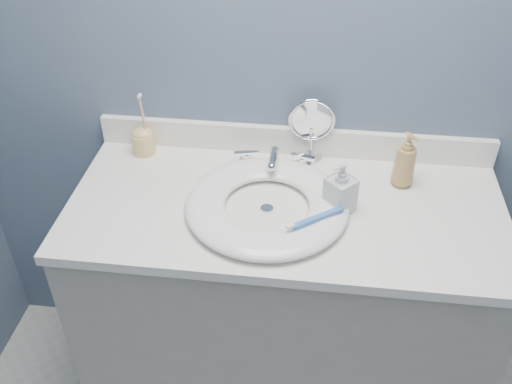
% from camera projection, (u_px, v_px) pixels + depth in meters
% --- Properties ---
extents(back_wall, '(2.20, 0.02, 2.40)m').
position_uv_depth(back_wall, '(297.00, 56.00, 1.61)').
color(back_wall, '#4F5A77').
rests_on(back_wall, ground).
extents(vanity_cabinet, '(1.20, 0.55, 0.85)m').
position_uv_depth(vanity_cabinet, '(281.00, 313.00, 1.87)').
color(vanity_cabinet, '#A19C94').
rests_on(vanity_cabinet, ground).
extents(countertop, '(1.22, 0.57, 0.03)m').
position_uv_depth(countertop, '(286.00, 209.00, 1.60)').
color(countertop, white).
rests_on(countertop, vanity_cabinet).
extents(backsplash, '(1.22, 0.02, 0.09)m').
position_uv_depth(backsplash, '(293.00, 141.00, 1.77)').
color(backsplash, white).
rests_on(backsplash, countertop).
extents(basin, '(0.45, 0.45, 0.04)m').
position_uv_depth(basin, '(267.00, 205.00, 1.56)').
color(basin, white).
rests_on(basin, countertop).
extents(drain, '(0.04, 0.04, 0.01)m').
position_uv_depth(drain, '(267.00, 209.00, 1.57)').
color(drain, silver).
rests_on(drain, countertop).
extents(faucet, '(0.25, 0.13, 0.07)m').
position_uv_depth(faucet, '(274.00, 162.00, 1.71)').
color(faucet, silver).
rests_on(faucet, countertop).
extents(makeup_mirror, '(0.14, 0.08, 0.21)m').
position_uv_depth(makeup_mirror, '(311.00, 127.00, 1.70)').
color(makeup_mirror, silver).
rests_on(makeup_mirror, countertop).
extents(soap_bottle_amber, '(0.09, 0.09, 0.17)m').
position_uv_depth(soap_bottle_amber, '(405.00, 160.00, 1.62)').
color(soap_bottle_amber, '#AD884E').
rests_on(soap_bottle_amber, countertop).
extents(soap_bottle_clear, '(0.10, 0.10, 0.15)m').
position_uv_depth(soap_bottle_clear, '(341.00, 188.00, 1.52)').
color(soap_bottle_clear, silver).
rests_on(soap_bottle_clear, countertop).
extents(toothbrush_holder, '(0.07, 0.07, 0.21)m').
position_uv_depth(toothbrush_holder, '(143.00, 140.00, 1.77)').
color(toothbrush_holder, '#DFBF6F').
rests_on(toothbrush_holder, countertop).
extents(toothbrush_lying, '(0.15, 0.12, 0.02)m').
position_uv_depth(toothbrush_lying, '(316.00, 219.00, 1.47)').
color(toothbrush_lying, '#3671C2').
rests_on(toothbrush_lying, basin).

